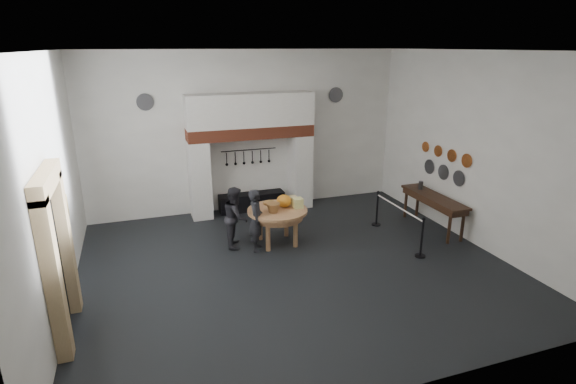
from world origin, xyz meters
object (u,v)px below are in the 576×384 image
object	(u,v)px
work_table	(277,211)
visitor_near	(256,220)
barrier_post_near	(422,238)
side_table	(434,197)
visitor_far	(236,217)
barrier_post_far	(377,209)
iron_range	(252,202)

from	to	relation	value
work_table	visitor_near	size ratio (longest dim) A/B	0.96
barrier_post_near	side_table	bearing A→B (deg)	46.80
visitor_near	side_table	bearing A→B (deg)	-77.40
visitor_near	visitor_far	world-z (taller)	visitor_near
side_table	barrier_post_far	xyz separation A→B (m)	(-1.25, 0.67, -0.42)
iron_range	work_table	bearing A→B (deg)	-90.11
side_table	iron_range	bearing A→B (deg)	144.61
visitor_far	side_table	world-z (taller)	visitor_far
work_table	barrier_post_far	size ratio (longest dim) A/B	1.60
visitor_far	barrier_post_far	distance (m)	3.84
side_table	barrier_post_far	size ratio (longest dim) A/B	2.44
visitor_near	barrier_post_near	size ratio (longest dim) A/B	1.66
side_table	barrier_post_near	xyz separation A→B (m)	(-1.25, -1.33, -0.42)
work_table	visitor_far	size ratio (longest dim) A/B	0.98
iron_range	side_table	world-z (taller)	side_table
side_table	work_table	bearing A→B (deg)	173.93
barrier_post_near	visitor_far	bearing A→B (deg)	152.74
barrier_post_far	work_table	bearing A→B (deg)	-175.35
visitor_near	barrier_post_near	xyz separation A→B (m)	(3.43, -1.57, -0.30)
side_table	barrier_post_near	bearing A→B (deg)	-133.20
iron_range	side_table	xyz separation A→B (m)	(4.10, -2.91, 0.62)
side_table	barrier_post_near	world-z (taller)	same
work_table	visitor_far	bearing A→B (deg)	168.14
barrier_post_near	barrier_post_far	distance (m)	2.00
barrier_post_far	side_table	bearing A→B (deg)	-28.17
visitor_far	visitor_near	bearing A→B (deg)	-120.59
visitor_far	iron_range	bearing A→B (deg)	-8.84
iron_range	visitor_near	bearing A→B (deg)	-102.17
iron_range	visitor_near	size ratio (longest dim) A/B	1.27
side_table	barrier_post_far	distance (m)	1.48
visitor_far	barrier_post_near	world-z (taller)	visitor_far
work_table	visitor_far	world-z (taller)	visitor_far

